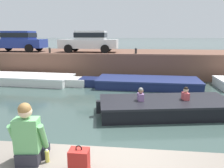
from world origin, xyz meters
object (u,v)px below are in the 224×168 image
Objects in this scene: boat_moored_central_navy at (143,83)px; car_left_inner_white at (90,41)px; car_leftmost_blue at (18,40)px; bottle_drink at (47,156)px; mooring_bollard_mid at (136,51)px; backpack_on_ledge at (79,160)px; boat_moored_west_white at (32,79)px; motorboat_passing at (172,107)px; person_seated_left at (29,139)px; mooring_bollard_west at (50,50)px.

car_left_inner_white is at bearing 134.66° from boat_moored_central_navy.
car_leftmost_blue reaches higher than bottle_drink.
boat_moored_central_navy is 9.40m from bottle_drink.
mooring_bollard_mid is 11.48m from backpack_on_ledge.
car_leftmost_blue is at bearing 120.25° from bottle_drink.
boat_moored_central_navy is 15.24× the size of mooring_bollard_mid.
bottle_drink is (4.94, -9.45, 0.81)m from boat_moored_west_white.
boat_moored_west_white is 5.11m from car_left_inner_white.
motorboat_passing is at bearing 67.66° from backpack_on_ledge.
boat_moored_central_navy is at bearing 77.83° from person_seated_left.
boat_moored_central_navy is at bearing 103.04° from motorboat_passing.
mooring_bollard_mid is (3.38, -1.79, -0.61)m from car_left_inner_white.
bottle_drink is at bearing -80.90° from car_left_inner_white.
car_left_inner_white is at bearing 120.73° from motorboat_passing.
bottle_drink is (-1.72, -9.20, 0.81)m from boat_moored_central_navy.
car_left_inner_white is (-3.81, 3.86, 2.22)m from boat_moored_central_navy.
motorboat_passing is 13.25m from car_leftmost_blue.
person_seated_left is 0.39m from bottle_drink.
mooring_bollard_mid is (5.74, 0.00, 0.00)m from mooring_bollard_west.
mooring_bollard_mid is at bearing 83.49° from bottle_drink.
car_leftmost_blue reaches higher than boat_moored_central_navy.
mooring_bollard_west is at bearing 110.35° from person_seated_left.
motorboat_passing is at bearing -77.35° from mooring_bollard_mid.
motorboat_passing is at bearing -41.18° from mooring_bollard_west.
mooring_bollard_west is at bearing 138.82° from motorboat_passing.
backpack_on_ledge is at bearing -97.07° from boat_moored_central_navy.
motorboat_passing is at bearing -59.27° from car_left_inner_white.
backpack_on_ledge is (8.17, -13.23, -1.34)m from car_leftmost_blue.
boat_moored_west_white is 0.96× the size of boat_moored_central_navy.
boat_moored_west_white is 1.57× the size of car_leftmost_blue.
car_leftmost_blue is 5.53m from car_left_inner_white.
motorboat_passing is 9.61m from car_left_inner_white.
car_leftmost_blue reaches higher than mooring_bollard_west.
bottle_drink is at bearing -59.75° from car_leftmost_blue.
car_left_inner_white is at bearing 152.01° from mooring_bollard_mid.
person_seated_left reaches higher than backpack_on_ledge.
car_left_inner_white is 9.43× the size of mooring_bollard_west.
bottle_drink is (2.09, -13.06, -1.41)m from car_left_inner_white.
boat_moored_west_white is at bearing 177.92° from boat_moored_central_navy.
mooring_bollard_west is (-6.17, 2.06, 1.61)m from boat_moored_central_navy.
bottle_drink is 0.50× the size of backpack_on_ledge.
boat_moored_central_navy is 15.24× the size of mooring_bollard_west.
mooring_bollard_mid is at bearing -27.99° from car_left_inner_white.
motorboat_passing is 14.61× the size of backpack_on_ledge.
motorboat_passing is 1.43× the size of car_leftmost_blue.
boat_moored_west_white is 10.60m from person_seated_left.
car_left_inner_white reaches higher than bottle_drink.
boat_moored_central_navy is 1.14× the size of motorboat_passing.
car_leftmost_blue reaches higher than boat_moored_west_white.
mooring_bollard_west is 2.18× the size of bottle_drink.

